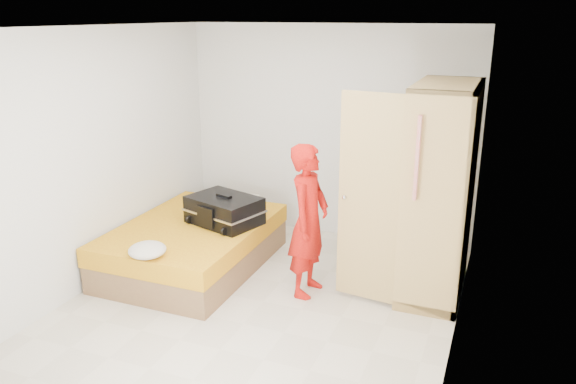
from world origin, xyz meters
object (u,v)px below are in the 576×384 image
at_px(wardrobe, 434,197).
at_px(suitcase, 224,210).
at_px(bed, 194,245).
at_px(round_cushion, 147,250).
at_px(person, 309,221).

distance_m(wardrobe, suitcase, 2.24).
xyz_separation_m(bed, round_cushion, (0.05, -0.90, 0.32)).
height_order(bed, person, person).
height_order(bed, round_cushion, round_cushion).
bearing_deg(round_cushion, bed, 93.14).
distance_m(person, suitcase, 1.12).
height_order(bed, suitcase, suitcase).
height_order(person, suitcase, person).
distance_m(bed, person, 1.48).
xyz_separation_m(person, round_cushion, (-1.33, -0.81, -0.20)).
relative_size(wardrobe, round_cushion, 5.88).
relative_size(wardrobe, suitcase, 2.34).
bearing_deg(bed, suitcase, 29.09).
xyz_separation_m(wardrobe, suitcase, (-2.20, -0.23, -0.35)).
height_order(suitcase, round_cushion, suitcase).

